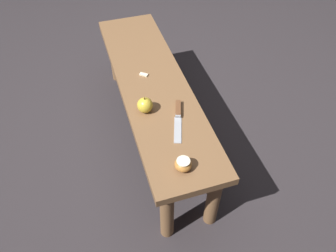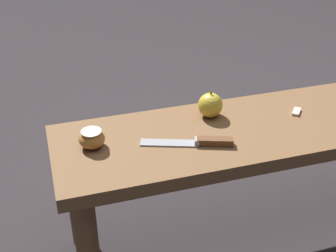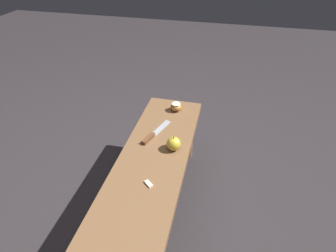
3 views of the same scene
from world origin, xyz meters
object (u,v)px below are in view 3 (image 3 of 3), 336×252
Objects in this scene: apple_whole at (174,144)px; knife at (153,135)px; apple_cut at (176,107)px; wooden_bench at (148,182)px.

knife is at bearing -119.82° from apple_whole.
apple_whole reaches higher than apple_cut.
apple_cut is (-0.36, -0.06, -0.01)m from apple_whole.
knife is 2.99× the size of apple_whole.
apple_whole is at bearing -100.77° from knife.
wooden_bench is at bearing -24.87° from apple_whole.
apple_cut is at bearing 177.42° from wooden_bench.
wooden_bench is 16.09× the size of apple_whole.
knife is 3.51× the size of apple_cut.
knife is at bearing -14.48° from apple_cut.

